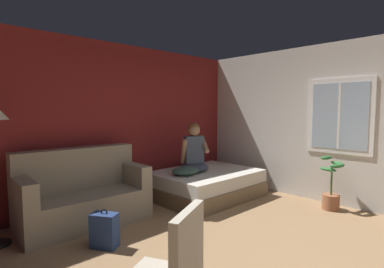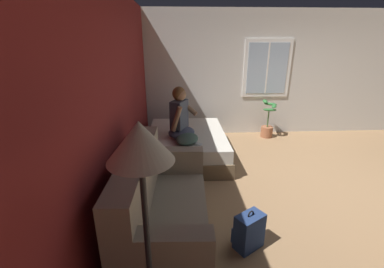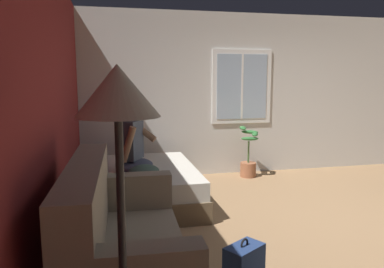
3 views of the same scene
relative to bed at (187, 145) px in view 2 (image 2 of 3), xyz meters
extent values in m
plane|color=#93704C|center=(-1.38, -2.22, -0.24)|extent=(40.00, 40.00, 0.00)
cube|color=maroon|center=(-1.38, 0.93, 1.11)|extent=(10.28, 0.16, 2.70)
cube|color=silver|center=(1.34, -2.22, 1.11)|extent=(0.16, 7.54, 2.70)
cube|color=white|center=(1.25, -1.82, 1.25)|extent=(0.02, 1.04, 1.24)
cube|color=#9EB2C6|center=(1.23, -1.82, 1.25)|extent=(0.01, 0.88, 1.08)
cube|color=white|center=(1.23, -1.82, 1.25)|extent=(0.01, 0.04, 1.08)
cube|color=brown|center=(0.00, 0.00, -0.11)|extent=(1.85, 1.42, 0.26)
cube|color=beige|center=(0.00, 0.00, 0.13)|extent=(1.80, 1.38, 0.22)
cube|color=gray|center=(-2.15, 0.26, -0.02)|extent=(1.73, 0.86, 0.44)
cube|color=gray|center=(-2.14, 0.56, 0.50)|extent=(1.71, 0.30, 0.60)
cube|color=gray|center=(-2.91, 0.29, 0.36)|extent=(0.21, 0.81, 0.32)
cube|color=gray|center=(-1.39, 0.24, 0.36)|extent=(0.21, 0.81, 0.32)
ellipsoid|color=#383D51|center=(-0.20, 0.09, 0.32)|extent=(0.66, 0.63, 0.16)
cube|color=#3F4756|center=(-0.19, 0.13, 0.64)|extent=(0.38, 0.33, 0.48)
cylinder|color=#936B4C|center=(-0.39, 0.18, 0.62)|extent=(0.17, 0.23, 0.44)
cylinder|color=#936B4C|center=(-0.07, -0.02, 0.74)|extent=(0.24, 0.37, 0.29)
sphere|color=#936B4C|center=(-0.19, 0.11, 0.99)|extent=(0.21, 0.21, 0.21)
ellipsoid|color=brown|center=(-0.19, 0.13, 1.00)|extent=(0.30, 0.30, 0.23)
cube|color=navy|center=(-2.30, -0.57, -0.04)|extent=(0.31, 0.35, 0.40)
cube|color=navy|center=(-2.20, -0.51, -0.13)|extent=(0.17, 0.23, 0.18)
torus|color=black|center=(-2.30, -0.57, 0.18)|extent=(0.06, 0.08, 0.09)
ellipsoid|color=#385147|center=(-0.50, 0.01, 0.31)|extent=(0.56, 0.48, 0.14)
cube|color=#B7B7BC|center=(-0.56, -0.16, 0.25)|extent=(0.14, 0.16, 0.01)
cylinder|color=black|center=(-3.19, 0.34, 0.52)|extent=(0.04, 0.04, 1.45)
cone|color=beige|center=(-3.19, 0.34, 1.35)|extent=(0.36, 0.36, 0.22)
cylinder|color=#995B3D|center=(0.95, -1.85, -0.12)|extent=(0.26, 0.26, 0.24)
cylinder|color=#426033|center=(0.95, -1.85, 0.18)|extent=(0.03, 0.03, 0.36)
ellipsoid|color=#2D6B33|center=(0.85, -1.83, 0.42)|extent=(0.15, 0.29, 0.06)
ellipsoid|color=#2D6B33|center=(1.04, -1.90, 0.50)|extent=(0.22, 0.29, 0.06)
ellipsoid|color=#2D6B33|center=(0.97, -1.75, 0.58)|extent=(0.29, 0.15, 0.06)
ellipsoid|color=#2D6B33|center=(0.91, -1.94, 0.48)|extent=(0.30, 0.21, 0.06)
camera|label=1|loc=(-3.88, -3.70, 1.36)|focal=28.00mm
camera|label=2|loc=(-4.42, 0.14, 1.84)|focal=24.00mm
camera|label=3|loc=(-4.78, 0.37, 1.41)|focal=35.00mm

